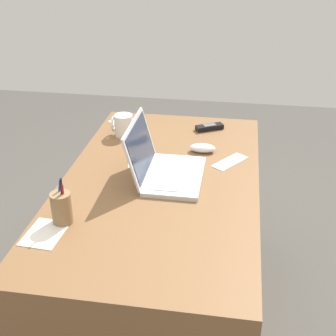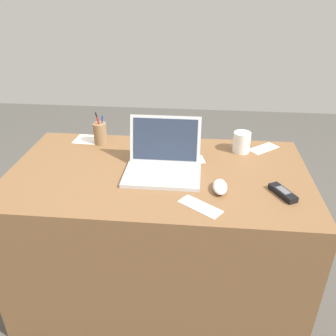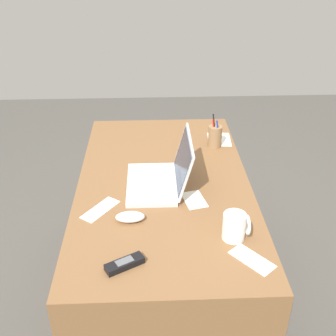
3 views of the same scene
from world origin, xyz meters
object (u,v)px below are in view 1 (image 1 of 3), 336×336
(laptop, at_px, (163,166))
(pen_holder, at_px, (62,208))
(cordless_phone, at_px, (209,127))
(computer_mouse, at_px, (203,148))
(coffee_mug_white, at_px, (123,125))

(laptop, bearing_deg, pen_holder, 142.10)
(cordless_phone, bearing_deg, pen_holder, 153.86)
(computer_mouse, bearing_deg, laptop, 151.48)
(computer_mouse, xyz_separation_m, coffee_mug_white, (0.12, 0.39, 0.03))
(computer_mouse, xyz_separation_m, pen_holder, (-0.62, 0.42, 0.04))
(computer_mouse, relative_size, coffee_mug_white, 1.10)
(laptop, relative_size, pen_holder, 1.90)
(coffee_mug_white, xyz_separation_m, cordless_phone, (0.14, -0.40, -0.04))
(laptop, height_order, cordless_phone, laptop)
(laptop, bearing_deg, computer_mouse, -27.74)
(cordless_phone, height_order, pen_holder, pen_holder)
(computer_mouse, xyz_separation_m, cordless_phone, (0.26, -0.01, -0.01))
(laptop, bearing_deg, coffee_mug_white, 34.79)
(computer_mouse, height_order, coffee_mug_white, coffee_mug_white)
(cordless_phone, bearing_deg, laptop, 164.22)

